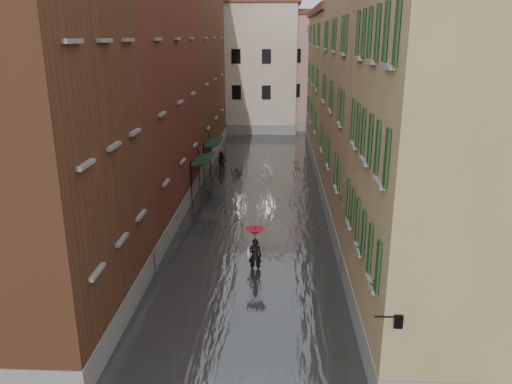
# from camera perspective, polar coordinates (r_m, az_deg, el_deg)

# --- Properties ---
(ground) EXTENTS (120.00, 120.00, 0.00)m
(ground) POSITION_cam_1_polar(r_m,az_deg,el_deg) (19.93, -1.39, -12.41)
(ground) COLOR #4F4F51
(ground) RESTS_ON ground
(floodwater) EXTENTS (10.00, 60.00, 0.20)m
(floodwater) POSITION_cam_1_polar(r_m,az_deg,el_deg) (31.82, 0.20, -0.55)
(floodwater) COLOR #424649
(floodwater) RESTS_ON ground
(building_left_near) EXTENTS (6.00, 8.00, 13.00)m
(building_left_near) POSITION_cam_1_polar(r_m,az_deg,el_deg) (17.66, -25.40, 4.61)
(building_left_near) COLOR brown
(building_left_near) RESTS_ON ground
(building_left_mid) EXTENTS (6.00, 14.00, 12.50)m
(building_left_mid) POSITION_cam_1_polar(r_m,az_deg,el_deg) (27.75, -14.94, 9.25)
(building_left_mid) COLOR maroon
(building_left_mid) RESTS_ON ground
(building_left_far) EXTENTS (6.00, 16.00, 14.00)m
(building_left_far) POSITION_cam_1_polar(r_m,az_deg,el_deg) (42.16, -8.95, 13.24)
(building_left_far) COLOR brown
(building_left_far) RESTS_ON ground
(building_right_near) EXTENTS (6.00, 8.00, 11.50)m
(building_right_near) POSITION_cam_1_polar(r_m,az_deg,el_deg) (16.82, 22.50, 1.75)
(building_right_near) COLOR olive
(building_right_near) RESTS_ON ground
(building_right_mid) EXTENTS (6.00, 14.00, 13.00)m
(building_right_mid) POSITION_cam_1_polar(r_m,az_deg,el_deg) (27.09, 15.03, 9.59)
(building_right_mid) COLOR #96825B
(building_right_mid) RESTS_ON ground
(building_right_far) EXTENTS (6.00, 16.00, 11.50)m
(building_right_far) POSITION_cam_1_polar(r_m,az_deg,el_deg) (41.85, 10.67, 11.40)
(building_right_far) COLOR olive
(building_right_far) RESTS_ON ground
(building_end_cream) EXTENTS (12.00, 9.00, 13.00)m
(building_end_cream) POSITION_cam_1_polar(r_m,az_deg,el_deg) (55.51, -1.87, 13.86)
(building_end_cream) COLOR beige
(building_end_cream) RESTS_ON ground
(building_end_pink) EXTENTS (10.00, 9.00, 12.00)m
(building_end_pink) POSITION_cam_1_polar(r_m,az_deg,el_deg) (57.58, 7.51, 13.36)
(building_end_pink) COLOR #A87B76
(building_end_pink) RESTS_ON ground
(awning_near) EXTENTS (1.09, 3.16, 2.80)m
(awning_near) POSITION_cam_1_polar(r_m,az_deg,el_deg) (31.45, -6.17, 3.62)
(awning_near) COLOR black
(awning_near) RESTS_ON ground
(awning_far) EXTENTS (1.09, 3.29, 2.80)m
(awning_far) POSITION_cam_1_polar(r_m,az_deg,el_deg) (36.56, -4.94, 5.60)
(awning_far) COLOR black
(awning_far) RESTS_ON ground
(wall_lantern) EXTENTS (0.71, 0.22, 0.35)m
(wall_lantern) POSITION_cam_1_polar(r_m,az_deg,el_deg) (13.55, 15.83, -13.93)
(wall_lantern) COLOR black
(wall_lantern) RESTS_ON ground
(window_planters) EXTENTS (0.59, 8.51, 0.84)m
(window_planters) POSITION_cam_1_polar(r_m,az_deg,el_deg) (17.85, 11.69, -3.97)
(window_planters) COLOR brown
(window_planters) RESTS_ON ground
(pedestrian_main) EXTENTS (0.86, 0.86, 2.06)m
(pedestrian_main) POSITION_cam_1_polar(r_m,az_deg,el_deg) (21.64, -0.13, -6.29)
(pedestrian_main) COLOR black
(pedestrian_main) RESTS_ON ground
(pedestrian_far) EXTENTS (0.88, 0.77, 1.52)m
(pedestrian_far) POSITION_cam_1_polar(r_m,az_deg,el_deg) (38.13, -3.94, 3.48)
(pedestrian_far) COLOR black
(pedestrian_far) RESTS_ON ground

